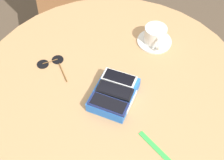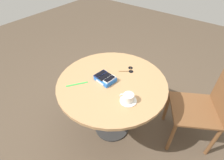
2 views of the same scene
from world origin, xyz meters
The scene contains 9 objects.
round_table centered at (0.00, 0.00, 0.62)m, with size 1.03×1.03×0.73m.
phone_box centered at (-0.06, -0.02, 0.75)m, with size 0.20×0.16×0.04m.
phone_navy centered at (-0.12, -0.02, 0.77)m, with size 0.07×0.14×0.01m.
phone_black centered at (-0.06, -0.03, 0.77)m, with size 0.07×0.13×0.01m.
phone_white centered at (-0.01, -0.03, 0.77)m, with size 0.07×0.13×0.01m.
saucer centered at (0.26, -0.11, 0.73)m, with size 0.14×0.14×0.01m, color silver.
coffee_cup centered at (0.25, -0.11, 0.77)m, with size 0.12×0.09×0.07m.
lanyard_strap centered at (-0.23, -0.23, 0.73)m, with size 0.20×0.02×0.00m, color green.
sunglasses centered at (0.04, 0.25, 0.73)m, with size 0.12×0.15×0.01m.
Camera 1 is at (-0.69, -0.18, 1.64)m, focal length 50.00 mm.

